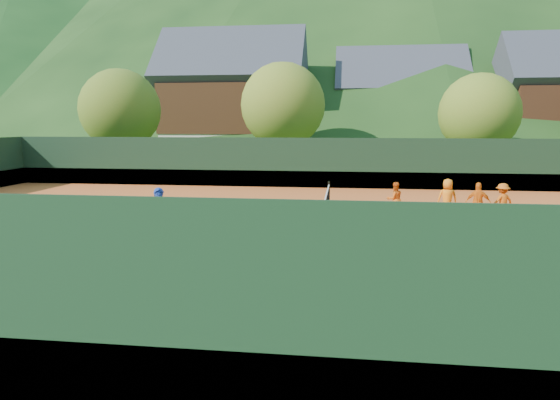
# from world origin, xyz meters

# --- Properties ---
(ground) EXTENTS (400.00, 400.00, 0.00)m
(ground) POSITION_xyz_m (0.00, 0.00, 0.00)
(ground) COLOR #2A4C17
(ground) RESTS_ON ground
(clay_court) EXTENTS (40.00, 24.00, 0.02)m
(clay_court) POSITION_xyz_m (0.00, 0.00, 0.01)
(clay_court) COLOR #C5561F
(clay_court) RESTS_ON ground
(coach) EXTENTS (0.77, 0.58, 1.91)m
(coach) POSITION_xyz_m (-5.00, -3.20, 0.97)
(coach) COLOR #17369A
(coach) RESTS_ON clay_court
(student_a) EXTENTS (0.84, 0.74, 1.44)m
(student_a) POSITION_xyz_m (2.85, 3.19, 0.74)
(student_a) COLOR orange
(student_a) RESTS_ON clay_court
(student_b) EXTENTS (1.00, 0.59, 1.60)m
(student_b) POSITION_xyz_m (5.96, 2.17, 0.82)
(student_b) COLOR orange
(student_b) RESTS_ON clay_court
(student_c) EXTENTS (0.80, 0.52, 1.63)m
(student_c) POSITION_xyz_m (4.96, 3.08, 0.83)
(student_c) COLOR orange
(student_c) RESTS_ON clay_court
(student_d) EXTENTS (1.10, 0.85, 1.49)m
(student_d) POSITION_xyz_m (7.08, 2.91, 0.77)
(student_d) COLOR #D35E12
(student_d) RESTS_ON clay_court
(tennis_ball_0) EXTENTS (0.07, 0.07, 0.07)m
(tennis_ball_0) POSITION_xyz_m (-4.72, -8.33, 0.05)
(tennis_ball_0) COLOR #C8D924
(tennis_ball_0) RESTS_ON clay_court
(tennis_ball_1) EXTENTS (0.07, 0.07, 0.07)m
(tennis_ball_1) POSITION_xyz_m (-3.21, -3.38, 0.05)
(tennis_ball_1) COLOR #C8D924
(tennis_ball_1) RESTS_ON clay_court
(tennis_ball_2) EXTENTS (0.07, 0.07, 0.07)m
(tennis_ball_2) POSITION_xyz_m (-3.61, -3.77, 0.05)
(tennis_ball_2) COLOR #C8D924
(tennis_ball_2) RESTS_ON clay_court
(tennis_ball_3) EXTENTS (0.07, 0.07, 0.07)m
(tennis_ball_3) POSITION_xyz_m (0.89, -8.13, 0.05)
(tennis_ball_3) COLOR #C8D924
(tennis_ball_3) RESTS_ON clay_court
(tennis_ball_4) EXTENTS (0.07, 0.07, 0.07)m
(tennis_ball_4) POSITION_xyz_m (1.04, -3.45, 0.05)
(tennis_ball_4) COLOR #C8D924
(tennis_ball_4) RESTS_ON clay_court
(tennis_ball_5) EXTENTS (0.07, 0.07, 0.07)m
(tennis_ball_5) POSITION_xyz_m (2.33, -4.44, 0.05)
(tennis_ball_5) COLOR #C8D924
(tennis_ball_5) RESTS_ON clay_court
(tennis_ball_6) EXTENTS (0.07, 0.07, 0.07)m
(tennis_ball_6) POSITION_xyz_m (3.87, -1.82, 0.05)
(tennis_ball_6) COLOR #C8D924
(tennis_ball_6) RESTS_ON clay_court
(tennis_ball_7) EXTENTS (0.07, 0.07, 0.07)m
(tennis_ball_7) POSITION_xyz_m (5.97, -1.90, 0.05)
(tennis_ball_7) COLOR #C8D924
(tennis_ball_7) RESTS_ON clay_court
(tennis_ball_8) EXTENTS (0.07, 0.07, 0.07)m
(tennis_ball_8) POSITION_xyz_m (6.13, -3.59, 0.05)
(tennis_ball_8) COLOR #C8D924
(tennis_ball_8) RESTS_ON clay_court
(tennis_ball_10) EXTENTS (0.07, 0.07, 0.07)m
(tennis_ball_10) POSITION_xyz_m (3.28, -1.91, 0.05)
(tennis_ball_10) COLOR #C8D924
(tennis_ball_10) RESTS_ON clay_court
(tennis_ball_11) EXTENTS (0.07, 0.07, 0.07)m
(tennis_ball_11) POSITION_xyz_m (-2.21, -2.07, 0.05)
(tennis_ball_11) COLOR #C8D924
(tennis_ball_11) RESTS_ON clay_court
(tennis_ball_12) EXTENTS (0.07, 0.07, 0.07)m
(tennis_ball_12) POSITION_xyz_m (-9.04, -3.28, 0.05)
(tennis_ball_12) COLOR #C8D924
(tennis_ball_12) RESTS_ON clay_court
(tennis_ball_13) EXTENTS (0.07, 0.07, 0.07)m
(tennis_ball_13) POSITION_xyz_m (2.59, -5.78, 0.05)
(tennis_ball_13) COLOR #C8D924
(tennis_ball_13) RESTS_ON clay_court
(tennis_ball_15) EXTENTS (0.07, 0.07, 0.07)m
(tennis_ball_15) POSITION_xyz_m (-5.45, -2.84, 0.05)
(tennis_ball_15) COLOR #C8D924
(tennis_ball_15) RESTS_ON clay_court
(tennis_ball_16) EXTENTS (0.07, 0.07, 0.07)m
(tennis_ball_16) POSITION_xyz_m (-3.99, -8.46, 0.05)
(tennis_ball_16) COLOR #C8D924
(tennis_ball_16) RESTS_ON clay_court
(tennis_ball_17) EXTENTS (0.07, 0.07, 0.07)m
(tennis_ball_17) POSITION_xyz_m (-1.93, -9.30, 0.05)
(tennis_ball_17) COLOR #C8D924
(tennis_ball_17) RESTS_ON clay_court
(tennis_ball_18) EXTENTS (0.07, 0.07, 0.07)m
(tennis_ball_18) POSITION_xyz_m (1.70, -6.27, 0.05)
(tennis_ball_18) COLOR #C8D924
(tennis_ball_18) RESTS_ON clay_court
(tennis_ball_19) EXTENTS (0.07, 0.07, 0.07)m
(tennis_ball_19) POSITION_xyz_m (-3.49, -1.51, 0.05)
(tennis_ball_19) COLOR #C8D924
(tennis_ball_19) RESTS_ON clay_court
(tennis_ball_20) EXTENTS (0.07, 0.07, 0.07)m
(tennis_ball_20) POSITION_xyz_m (-6.38, -1.55, 0.05)
(tennis_ball_20) COLOR #C8D924
(tennis_ball_20) RESTS_ON clay_court
(tennis_ball_21) EXTENTS (0.07, 0.07, 0.07)m
(tennis_ball_21) POSITION_xyz_m (3.43, -2.11, 0.05)
(tennis_ball_21) COLOR #C8D924
(tennis_ball_21) RESTS_ON clay_court
(tennis_ball_22) EXTENTS (0.07, 0.07, 0.07)m
(tennis_ball_22) POSITION_xyz_m (-6.47, -7.07, 0.05)
(tennis_ball_22) COLOR #C8D924
(tennis_ball_22) RESTS_ON clay_court
(tennis_ball_23) EXTENTS (0.07, 0.07, 0.07)m
(tennis_ball_23) POSITION_xyz_m (3.27, -4.75, 0.05)
(tennis_ball_23) COLOR #C8D924
(tennis_ball_23) RESTS_ON clay_court
(tennis_ball_24) EXTENTS (0.07, 0.07, 0.07)m
(tennis_ball_24) POSITION_xyz_m (5.65, -3.59, 0.05)
(tennis_ball_24) COLOR #C8D924
(tennis_ball_24) RESTS_ON clay_court
(tennis_ball_25) EXTENTS (0.07, 0.07, 0.07)m
(tennis_ball_25) POSITION_xyz_m (-0.99, -9.21, 0.05)
(tennis_ball_25) COLOR #C8D924
(tennis_ball_25) RESTS_ON clay_court
(court_lines) EXTENTS (23.83, 11.03, 0.00)m
(court_lines) POSITION_xyz_m (0.00, 0.00, 0.02)
(court_lines) COLOR white
(court_lines) RESTS_ON clay_court
(tennis_net) EXTENTS (0.10, 12.07, 1.10)m
(tennis_net) POSITION_xyz_m (0.00, 0.00, 0.52)
(tennis_net) COLOR black
(tennis_net) RESTS_ON clay_court
(perimeter_fence) EXTENTS (40.40, 24.24, 3.00)m
(perimeter_fence) POSITION_xyz_m (0.00, 0.00, 1.27)
(perimeter_fence) COLOR black
(perimeter_fence) RESTS_ON clay_court
(ball_hopper) EXTENTS (0.57, 0.57, 1.00)m
(ball_hopper) POSITION_xyz_m (-5.13, -4.89, 0.77)
(ball_hopper) COLOR black
(ball_hopper) RESTS_ON clay_court
(chalet_left) EXTENTS (13.80, 9.93, 12.92)m
(chalet_left) POSITION_xyz_m (-10.00, 30.00, 5.65)
(chalet_left) COLOR beige
(chalet_left) RESTS_ON ground
(chalet_mid) EXTENTS (12.65, 8.82, 11.45)m
(chalet_mid) POSITION_xyz_m (6.00, 34.00, 4.99)
(chalet_mid) COLOR beige
(chalet_mid) RESTS_ON ground
(tree_a) EXTENTS (6.00, 6.00, 7.88)m
(tree_a) POSITION_xyz_m (-16.00, 18.00, 4.87)
(tree_a) COLOR #41281A
(tree_a) RESTS_ON ground
(tree_b) EXTENTS (6.40, 6.40, 8.40)m
(tree_b) POSITION_xyz_m (-4.00, 20.00, 5.19)
(tree_b) COLOR #3E2918
(tree_b) RESTS_ON ground
(tree_c) EXTENTS (5.60, 5.60, 7.35)m
(tree_c) POSITION_xyz_m (10.00, 19.00, 4.54)
(tree_c) COLOR #3F2619
(tree_c) RESTS_ON ground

